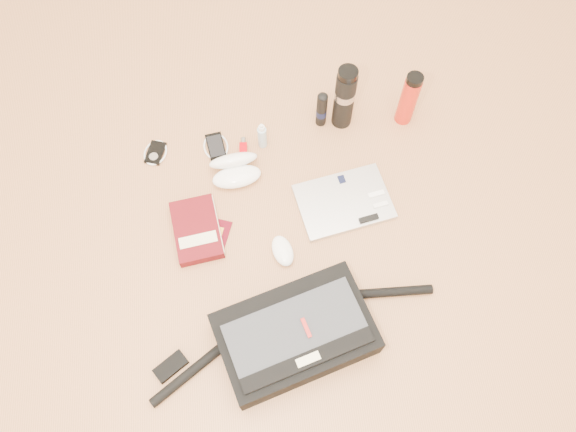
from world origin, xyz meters
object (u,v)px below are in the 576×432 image
Objects in this scene: book at (197,230)px; thermos_red at (409,99)px; messenger_bag at (294,334)px; laptop at (344,202)px; thermos_black at (344,97)px.

thermos_red is at bearing 18.43° from book.
thermos_red is at bearing 41.49° from messenger_bag.
thermos_red is at bearing 39.94° from laptop.
messenger_bag is 0.83m from thermos_black.
thermos_black reaches higher than book.
thermos_black is (0.54, 0.39, 0.12)m from book.
book is at bearing -153.86° from thermos_red.
thermos_black is at bearing 28.11° from book.
thermos_red reaches higher than book.
laptop is at bearing 47.44° from messenger_bag.
thermos_black is 1.18× the size of thermos_red.
thermos_black is at bearing 176.56° from thermos_red.
thermos_red reaches higher than messenger_bag.
laptop is at bearing -96.73° from thermos_black.
thermos_red is (0.23, -0.01, -0.02)m from thermos_black.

